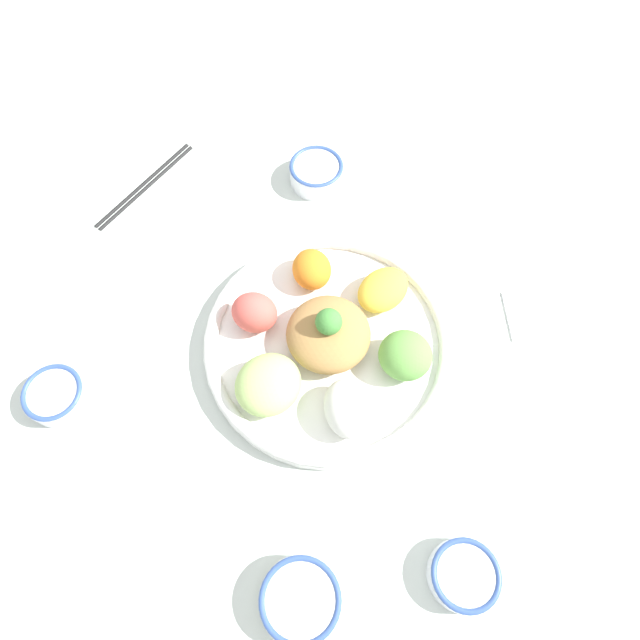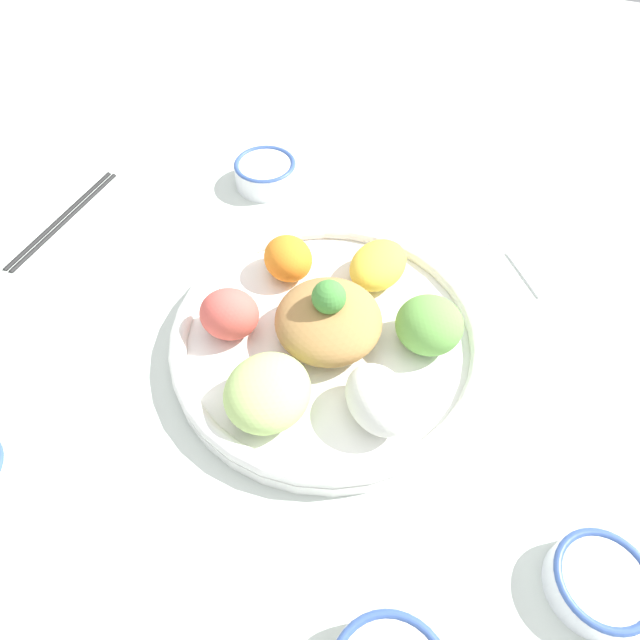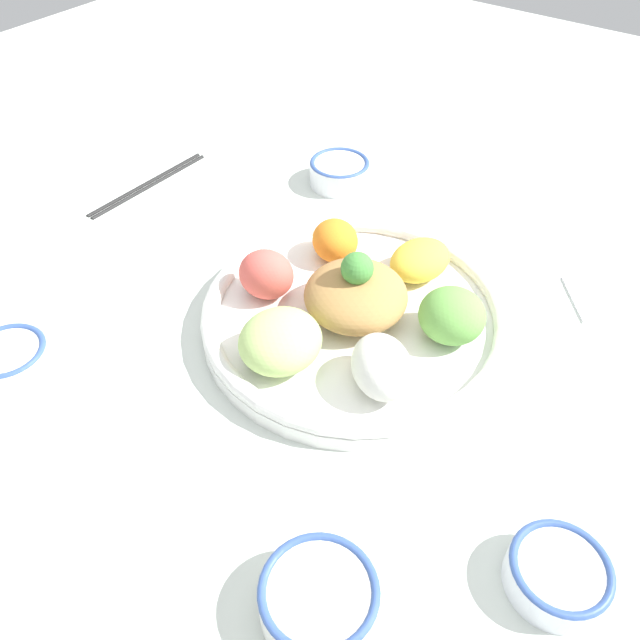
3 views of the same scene
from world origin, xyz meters
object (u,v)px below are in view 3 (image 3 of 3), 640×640
at_px(serving_spoon_main, 566,277).
at_px(salad_platter, 354,311).
at_px(sauce_bowl_red, 339,171).
at_px(chopsticks_pair_near, 148,183).
at_px(sauce_bowl_dark, 558,573).
at_px(rice_bowl_blue, 319,598).
at_px(rice_bowl_plain, 10,359).

bearing_deg(serving_spoon_main, salad_platter, -73.90).
xyz_separation_m(sauce_bowl_red, chopsticks_pair_near, (0.18, -0.24, -0.02)).
bearing_deg(sauce_bowl_dark, rice_bowl_blue, -47.47).
bearing_deg(salad_platter, serving_spoon_main, 144.10).
bearing_deg(rice_bowl_blue, serving_spoon_main, 178.70).
relative_size(salad_platter, sauce_bowl_dark, 4.24).
height_order(salad_platter, rice_bowl_blue, salad_platter).
distance_m(rice_bowl_blue, sauce_bowl_dark, 0.20).
bearing_deg(sauce_bowl_dark, rice_bowl_plain, -77.66).
distance_m(salad_platter, rice_bowl_blue, 0.34).
xyz_separation_m(rice_bowl_blue, rice_bowl_plain, (-0.01, -0.44, -0.00)).
bearing_deg(rice_bowl_plain, salad_platter, 136.41).
xyz_separation_m(rice_bowl_plain, serving_spoon_main, (-0.53, 0.45, -0.02)).
height_order(rice_bowl_blue, rice_bowl_plain, rice_bowl_blue).
height_order(sauce_bowl_dark, chopsticks_pair_near, sauce_bowl_dark).
distance_m(sauce_bowl_red, serving_spoon_main, 0.38).
relative_size(salad_platter, rice_bowl_plain, 4.32).
height_order(sauce_bowl_dark, serving_spoon_main, sauce_bowl_dark).
bearing_deg(rice_bowl_plain, sauce_bowl_dark, 102.34).
xyz_separation_m(salad_platter, sauce_bowl_red, (-0.26, -0.20, -0.01)).
bearing_deg(rice_bowl_blue, chopsticks_pair_near, -121.24).
distance_m(rice_bowl_blue, chopsticks_pair_near, 0.71).
height_order(rice_bowl_blue, serving_spoon_main, rice_bowl_blue).
relative_size(sauce_bowl_red, rice_bowl_plain, 1.10).
bearing_deg(sauce_bowl_red, salad_platter, 38.07).
xyz_separation_m(sauce_bowl_red, sauce_bowl_dark, (0.42, 0.52, -0.00)).
relative_size(salad_platter, serving_spoon_main, 3.07).
distance_m(salad_platter, rice_bowl_plain, 0.39).
bearing_deg(chopsticks_pair_near, sauce_bowl_dark, -105.57).
height_order(sauce_bowl_red, rice_bowl_plain, sauce_bowl_red).
bearing_deg(sauce_bowl_dark, serving_spoon_main, -161.10).
bearing_deg(serving_spoon_main, rice_bowl_blue, -39.29).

